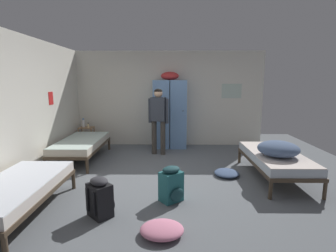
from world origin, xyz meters
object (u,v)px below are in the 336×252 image
Objects in this scene: bed_right at (275,158)px; shelf_unit at (87,135)px; backpack_black at (100,198)px; clothes_pile_pink at (162,230)px; locker_bank at (170,113)px; water_bottle at (83,123)px; person_traveler at (158,115)px; bed_left_front at (16,189)px; bedding_heap at (278,149)px; lotion_bottle at (88,125)px; clothes_pile_denim at (227,173)px; bed_left_rear at (81,144)px; backpack_teal at (171,185)px.

shelf_unit is at bearing 152.46° from bed_right.
backpack_black reaches higher than clothes_pile_pink.
bed_right is 2.83m from clothes_pile_pink.
water_bottle is (-2.39, -0.04, -0.29)m from locker_bank.
clothes_pile_pink is at bearing -61.65° from shelf_unit.
shelf_unit is 4.86m from bed_right.
shelf_unit is 1.08× the size of clothes_pile_pink.
person_traveler is at bearing -17.90° from shelf_unit.
backpack_black is (-2.92, -1.45, -0.12)m from bed_right.
bed_right reaches higher than clothes_pile_pink.
bed_left_front is (-2.06, -3.78, -0.59)m from locker_bank.
locker_bank reaches higher than shelf_unit.
bed_right is 2.64× the size of bedding_heap.
lotion_bottle is 4.01m from clothes_pile_denim.
locker_bank reaches higher than bed_left_front.
bed_left_rear is at bearing -74.25° from water_bottle.
bedding_heap is (4.01, 1.25, 0.25)m from bed_left_front.
backpack_black is (-0.96, -0.46, 0.00)m from backpack_teal.
water_bottle is 1.79× the size of lotion_bottle.
bed_left_front is 2.15m from backpack_teal.
backpack_black reaches higher than bed_left_front.
clothes_pile_denim is at bearing -32.08° from lotion_bottle.
person_traveler reaches higher than bedding_heap.
locker_bank is 15.38× the size of lotion_bottle.
bed_right is at bearing 78.04° from bedding_heap.
lotion_bottle reaches higher than clothes_pile_pink.
clothes_pile_denim is at bearing -32.04° from shelf_unit.
backpack_black is at bearing -142.72° from clothes_pile_denim.
clothes_pile_denim is 2.32m from clothes_pile_pink.
backpack_teal reaches higher than clothes_pile_pink.
clothes_pile_denim is 0.98× the size of clothes_pile_pink.
water_bottle is 0.47× the size of clothes_pile_denim.
bedding_heap is 2.99× the size of water_bottle.
backpack_black is at bearing 152.71° from clothes_pile_pink.
shelf_unit is 1.18m from bed_left_rear.
bedding_heap reaches higher than clothes_pile_denim.
bed_right and bed_left_rear have the same top height.
shelf_unit is (-2.31, -0.06, -0.62)m from locker_bank.
locker_bank is at bearing 1.46° from shelf_unit.
backpack_teal is 1.06× the size of clothes_pile_denim.
bedding_heap is at bearing 17.34° from bed_left_front.
bed_left_front is 3.59m from person_traveler.
clothes_pile_denim is (1.12, -2.20, -0.92)m from locker_bank.
lotion_bottle is at bearing -21.80° from water_bottle.
bed_left_rear is 7.89× the size of water_bottle.
lotion_bottle is (-2.24, -0.10, -0.34)m from locker_bank.
water_bottle is at bearing 152.69° from bed_right.
clothes_pile_pink is (1.98, -2.99, -0.31)m from bed_left_rear.
lotion_bottle reaches higher than backpack_black.
clothes_pile_denim is at bearing -31.68° from water_bottle.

